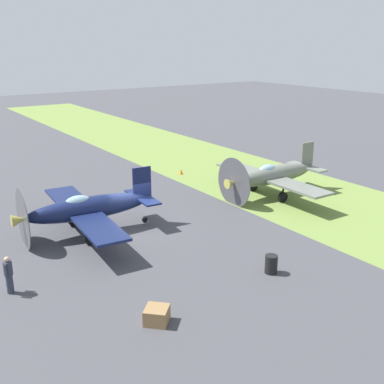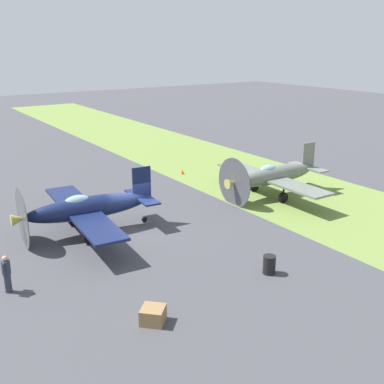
{
  "view_description": "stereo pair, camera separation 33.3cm",
  "coord_description": "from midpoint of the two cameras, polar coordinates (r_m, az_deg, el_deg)",
  "views": [
    {
      "loc": [
        -23.29,
        12.03,
        10.49
      ],
      "look_at": [
        0.4,
        -4.23,
        1.35
      ],
      "focal_mm": 44.08,
      "sensor_mm": 36.0,
      "label": 1
    },
    {
      "loc": [
        -23.48,
        11.75,
        10.49
      ],
      "look_at": [
        0.4,
        -4.23,
        1.35
      ],
      "focal_mm": 44.08,
      "sensor_mm": 36.0,
      "label": 2
    }
  ],
  "objects": [
    {
      "name": "airplane_wingman",
      "position": [
        33.86,
        9.39,
        2.04
      ],
      "size": [
        10.16,
        8.09,
        3.64
      ],
      "rotation": [
        0.0,
        0.0,
        -0.01
      ],
      "color": "slate",
      "rests_on": "ground"
    },
    {
      "name": "supply_crate",
      "position": [
        19.08,
        -4.8,
        -14.64
      ],
      "size": [
        1.27,
        1.27,
        0.64
      ],
      "primitive_type": "cube",
      "rotation": [
        0.0,
        0.0,
        0.79
      ],
      "color": "olive",
      "rests_on": "ground"
    },
    {
      "name": "ground_crew_chief",
      "position": [
        22.25,
        -21.71,
        -9.21
      ],
      "size": [
        0.54,
        0.39,
        1.73
      ],
      "rotation": [
        0.0,
        0.0,
        2.56
      ],
      "color": "#2D3342",
      "rests_on": "ground"
    },
    {
      "name": "grass_verge",
      "position": [
        35.56,
        11.5,
        0.12
      ],
      "size": [
        120.0,
        11.0,
        0.01
      ],
      "primitive_type": "cube",
      "color": "olive",
      "rests_on": "ground"
    },
    {
      "name": "airplane_lead",
      "position": [
        27.36,
        -12.97,
        -1.95
      ],
      "size": [
        10.27,
        8.13,
        3.65
      ],
      "rotation": [
        0.0,
        0.0,
        -0.08
      ],
      "color": "#141E47",
      "rests_on": "ground"
    },
    {
      "name": "runway_marker_cone",
      "position": [
        39.29,
        -1.59,
        2.48
      ],
      "size": [
        0.36,
        0.36,
        0.44
      ],
      "primitive_type": "cone",
      "color": "orange",
      "rests_on": "ground"
    },
    {
      "name": "ground_plane",
      "position": [
        28.26,
        -6.99,
        -4.29
      ],
      "size": [
        160.0,
        160.0,
        0.0
      ],
      "primitive_type": "plane",
      "color": "#424247"
    },
    {
      "name": "fuel_drum",
      "position": [
        22.89,
        9.14,
        -8.62
      ],
      "size": [
        0.6,
        0.6,
        0.9
      ],
      "primitive_type": "cylinder",
      "color": "black",
      "rests_on": "ground"
    }
  ]
}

